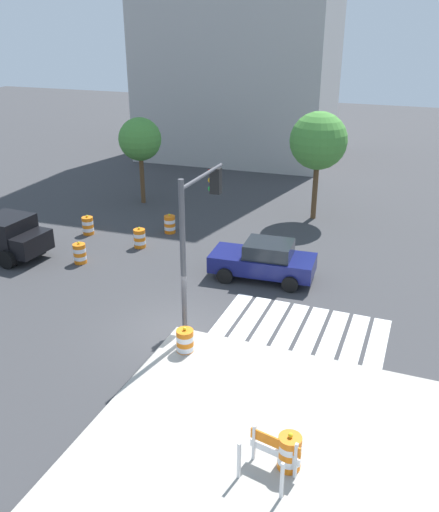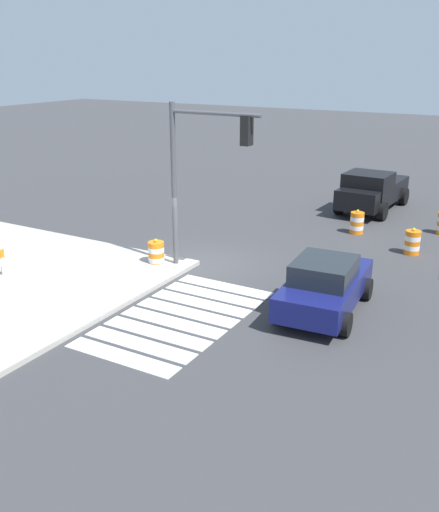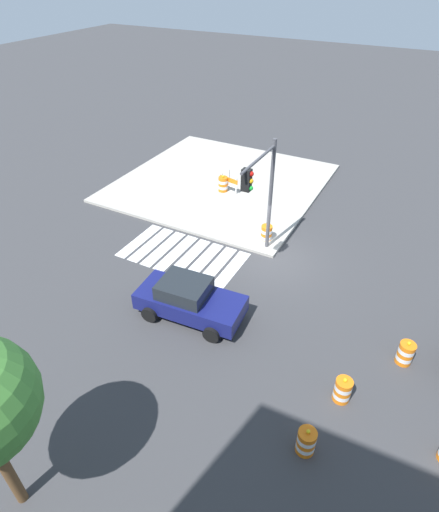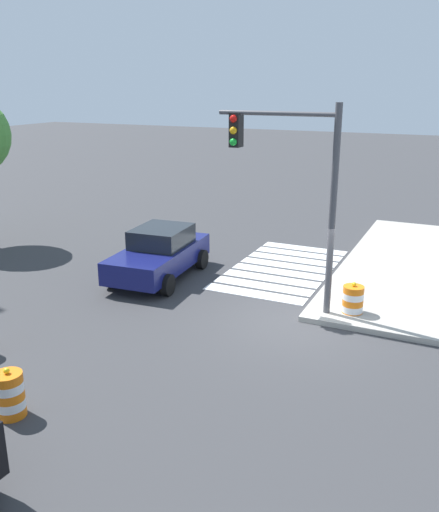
{
  "view_description": "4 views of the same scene",
  "coord_description": "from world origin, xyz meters",
  "px_view_note": "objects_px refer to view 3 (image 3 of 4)",
  "views": [
    {
      "loc": [
        7.37,
        -14.73,
        9.94
      ],
      "look_at": [
        0.3,
        3.29,
        1.56
      ],
      "focal_mm": 38.21,
      "sensor_mm": 36.0,
      "label": 1
    },
    {
      "loc": [
        16.39,
        10.18,
        7.06
      ],
      "look_at": [
        2.32,
        2.14,
        1.4
      ],
      "focal_mm": 40.53,
      "sensor_mm": 36.0,
      "label": 2
    },
    {
      "loc": [
        -5.42,
        15.7,
        12.05
      ],
      "look_at": [
        1.89,
        1.94,
        0.74
      ],
      "focal_mm": 29.6,
      "sensor_mm": 36.0,
      "label": 3
    },
    {
      "loc": [
        -13.19,
        -3.81,
        6.09
      ],
      "look_at": [
        1.85,
        3.18,
        0.89
      ],
      "focal_mm": 38.82,
      "sensor_mm": 36.0,
      "label": 4
    }
  ],
  "objects_px": {
    "traffic_barrel_far_curb": "(343,390)",
    "traffic_barrel_on_sidewalk": "(223,184)",
    "sports_car": "(189,299)",
    "traffic_barrel_median_far": "(266,234)",
    "traffic_light_pole": "(262,187)",
    "construction_barricade": "(230,182)",
    "traffic_barrel_crosswalk_end": "(405,353)",
    "traffic_barrel_near_corner": "(306,441)"
  },
  "relations": [
    {
      "from": "sports_car",
      "to": "traffic_barrel_near_corner",
      "type": "xyz_separation_m",
      "value": [
        -6.02,
        3.35,
        -0.36
      ]
    },
    {
      "from": "traffic_barrel_near_corner",
      "to": "traffic_light_pole",
      "type": "height_order",
      "value": "traffic_light_pole"
    },
    {
      "from": "traffic_light_pole",
      "to": "construction_barricade",
      "type": "bearing_deg",
      "value": -52.86
    },
    {
      "from": "sports_car",
      "to": "traffic_barrel_near_corner",
      "type": "relative_size",
      "value": 4.34
    },
    {
      "from": "traffic_barrel_median_far",
      "to": "traffic_light_pole",
      "type": "height_order",
      "value": "traffic_light_pole"
    },
    {
      "from": "sports_car",
      "to": "traffic_barrel_far_curb",
      "type": "height_order",
      "value": "sports_car"
    },
    {
      "from": "traffic_barrel_crosswalk_end",
      "to": "construction_barricade",
      "type": "distance_m",
      "value": 14.48
    },
    {
      "from": "traffic_barrel_on_sidewalk",
      "to": "construction_barricade",
      "type": "xyz_separation_m",
      "value": [
        -0.35,
        -0.29,
        0.12
      ]
    },
    {
      "from": "traffic_barrel_median_far",
      "to": "traffic_light_pole",
      "type": "distance_m",
      "value": 3.89
    },
    {
      "from": "construction_barricade",
      "to": "traffic_light_pole",
      "type": "distance_m",
      "value": 7.85
    },
    {
      "from": "traffic_barrel_near_corner",
      "to": "construction_barricade",
      "type": "distance_m",
      "value": 16.64
    },
    {
      "from": "traffic_barrel_near_corner",
      "to": "traffic_barrel_far_curb",
      "type": "relative_size",
      "value": 1.0
    },
    {
      "from": "construction_barricade",
      "to": "traffic_barrel_crosswalk_end",
      "type": "bearing_deg",
      "value": 142.27
    },
    {
      "from": "traffic_barrel_crosswalk_end",
      "to": "traffic_barrel_median_far",
      "type": "xyz_separation_m",
      "value": [
        7.41,
        -4.91,
        0.0
      ]
    },
    {
      "from": "traffic_barrel_crosswalk_end",
      "to": "traffic_barrel_median_far",
      "type": "height_order",
      "value": "same"
    },
    {
      "from": "traffic_barrel_crosswalk_end",
      "to": "traffic_barrel_on_sidewalk",
      "type": "bearing_deg",
      "value": -35.97
    },
    {
      "from": "sports_car",
      "to": "traffic_barrel_median_far",
      "type": "distance_m",
      "value": 6.46
    },
    {
      "from": "traffic_light_pole",
      "to": "traffic_barrel_on_sidewalk",
      "type": "bearing_deg",
      "value": -49.19
    },
    {
      "from": "sports_car",
      "to": "traffic_barrel_on_sidewalk",
      "type": "bearing_deg",
      "value": -69.63
    },
    {
      "from": "traffic_barrel_far_curb",
      "to": "traffic_barrel_on_sidewalk",
      "type": "bearing_deg",
      "value": -47.48
    },
    {
      "from": "traffic_barrel_crosswalk_end",
      "to": "construction_barricade",
      "type": "height_order",
      "value": "construction_barricade"
    },
    {
      "from": "sports_car",
      "to": "traffic_barrel_median_far",
      "type": "xyz_separation_m",
      "value": [
        -0.66,
        -6.42,
        -0.36
      ]
    },
    {
      "from": "traffic_barrel_crosswalk_end",
      "to": "traffic_light_pole",
      "type": "xyz_separation_m",
      "value": [
        7.12,
        -3.14,
        3.46
      ]
    },
    {
      "from": "traffic_barrel_near_corner",
      "to": "traffic_light_pole",
      "type": "bearing_deg",
      "value": -57.62
    },
    {
      "from": "traffic_barrel_median_far",
      "to": "construction_barricade",
      "type": "distance_m",
      "value": 5.66
    },
    {
      "from": "traffic_barrel_near_corner",
      "to": "traffic_barrel_crosswalk_end",
      "type": "xyz_separation_m",
      "value": [
        -2.05,
        -4.86,
        0.0
      ]
    },
    {
      "from": "sports_car",
      "to": "traffic_barrel_median_far",
      "type": "bearing_deg",
      "value": -95.83
    },
    {
      "from": "sports_car",
      "to": "traffic_barrel_on_sidewalk",
      "type": "distance_m",
      "value": 10.75
    },
    {
      "from": "traffic_barrel_median_far",
      "to": "construction_barricade",
      "type": "height_order",
      "value": "construction_barricade"
    },
    {
      "from": "traffic_barrel_far_curb",
      "to": "traffic_barrel_on_sidewalk",
      "type": "relative_size",
      "value": 1.0
    },
    {
      "from": "traffic_barrel_near_corner",
      "to": "sports_car",
      "type": "bearing_deg",
      "value": -29.12
    },
    {
      "from": "traffic_barrel_on_sidewalk",
      "to": "sports_car",
      "type": "bearing_deg",
      "value": 110.37
    },
    {
      "from": "sports_car",
      "to": "traffic_light_pole",
      "type": "distance_m",
      "value": 5.67
    },
    {
      "from": "traffic_barrel_far_curb",
      "to": "traffic_light_pole",
      "type": "bearing_deg",
      "value": -45.95
    },
    {
      "from": "sports_car",
      "to": "traffic_barrel_far_curb",
      "type": "bearing_deg",
      "value": 170.5
    },
    {
      "from": "traffic_barrel_median_far",
      "to": "traffic_barrel_on_sidewalk",
      "type": "xyz_separation_m",
      "value": [
        4.4,
        -3.66,
        0.15
      ]
    },
    {
      "from": "traffic_barrel_far_curb",
      "to": "traffic_barrel_on_sidewalk",
      "type": "xyz_separation_m",
      "value": [
        10.24,
        -11.16,
        0.15
      ]
    },
    {
      "from": "traffic_barrel_crosswalk_end",
      "to": "traffic_barrel_near_corner",
      "type": "bearing_deg",
      "value": 67.16
    },
    {
      "from": "traffic_barrel_far_curb",
      "to": "traffic_light_pole",
      "type": "relative_size",
      "value": 0.19
    },
    {
      "from": "traffic_light_pole",
      "to": "traffic_barrel_far_curb",
      "type": "bearing_deg",
      "value": 134.05
    },
    {
      "from": "traffic_barrel_far_curb",
      "to": "traffic_barrel_near_corner",
      "type": "bearing_deg",
      "value": 78.14
    },
    {
      "from": "traffic_barrel_crosswalk_end",
      "to": "traffic_barrel_on_sidewalk",
      "type": "distance_m",
      "value": 14.59
    }
  ]
}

